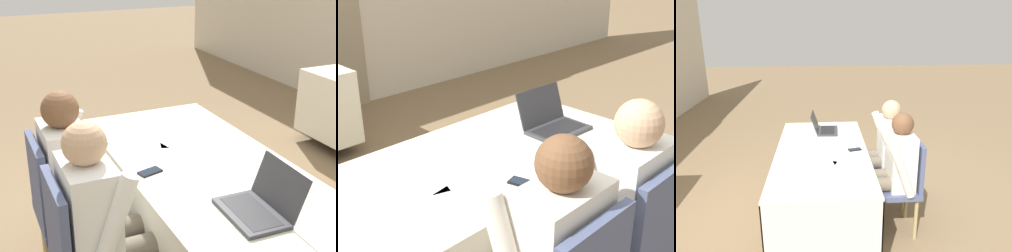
% 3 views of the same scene
% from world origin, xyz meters
% --- Properties ---
extents(conference_table_near, '(1.88, 0.89, 0.74)m').
position_xyz_m(conference_table_near, '(0.00, 0.00, 0.57)').
color(conference_table_near, silver).
rests_on(conference_table_near, ground_plane).
extents(laptop, '(0.35, 0.31, 0.22)m').
position_xyz_m(laptop, '(0.58, -0.03, 0.78)').
color(laptop, '#333338').
rests_on(laptop, conference_table_near).
extents(cell_phone, '(0.10, 0.14, 0.01)m').
position_xyz_m(cell_phone, '(0.00, -0.32, 0.75)').
color(cell_phone, black).
rests_on(cell_phone, conference_table_near).
extents(paper_beside_laptop, '(0.26, 0.33, 0.00)m').
position_xyz_m(paper_beside_laptop, '(0.10, -0.02, 0.74)').
color(paper_beside_laptop, white).
rests_on(paper_beside_laptop, conference_table_near).
extents(paper_centre_table, '(0.29, 0.35, 0.00)m').
position_xyz_m(paper_centre_table, '(-0.32, 0.03, 0.74)').
color(paper_centre_table, white).
rests_on(paper_centre_table, conference_table_near).
extents(paper_left_edge, '(0.26, 0.33, 0.00)m').
position_xyz_m(paper_left_edge, '(-0.32, -0.26, 0.74)').
color(paper_left_edge, white).
rests_on(paper_left_edge, conference_table_near).
extents(chair_near_left, '(0.44, 0.44, 0.92)m').
position_xyz_m(chair_near_left, '(-0.24, -0.75, 0.51)').
color(chair_near_left, tan).
rests_on(chair_near_left, ground_plane).
extents(person_checkered_shirt, '(0.50, 0.52, 1.18)m').
position_xyz_m(person_checkered_shirt, '(-0.24, -0.65, 0.67)').
color(person_checkered_shirt, '#665B4C').
rests_on(person_checkered_shirt, ground_plane).
extents(person_white_shirt, '(0.50, 0.52, 1.18)m').
position_xyz_m(person_white_shirt, '(0.24, -0.65, 0.67)').
color(person_white_shirt, '#665B4C').
rests_on(person_white_shirt, ground_plane).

